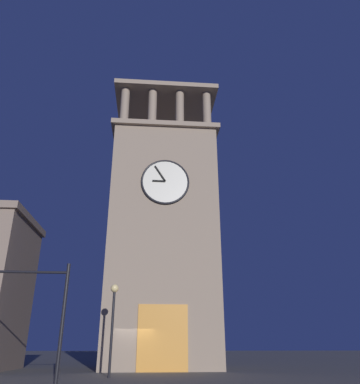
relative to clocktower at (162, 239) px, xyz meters
The scene contains 4 objects.
ground_plane 10.21m from the clocktower, 63.01° to the left, with size 200.00×200.00×0.00m, color #56544F.
clocktower is the anchor object (origin of this frame).
traffic_signal_near 14.19m from the clocktower, 61.86° to the left, with size 3.96×0.41×5.03m.
street_lamp 10.15m from the clocktower, 69.37° to the left, with size 0.44×0.44×4.67m.
Camera 1 is at (-0.82, 25.47, 1.52)m, focal length 35.08 mm.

